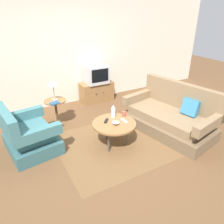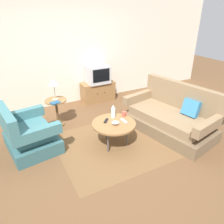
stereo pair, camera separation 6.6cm
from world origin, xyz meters
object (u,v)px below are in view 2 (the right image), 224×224
object	(u,v)px
vase	(113,111)
mug	(124,114)
table_lamp	(54,83)
television	(98,74)
couch	(171,117)
book	(55,103)
coffee_table	(114,125)
tv_stand	(98,91)
tv_remote_dark	(106,121)
armchair	(28,135)
side_table	(57,107)
bowl	(115,124)

from	to	relation	value
vase	mug	size ratio (longest dim) A/B	2.08
table_lamp	television	bearing A→B (deg)	31.32
couch	book	bearing A→B (deg)	49.16
television	vase	xyz separation A→B (m)	(-0.53, -1.85, -0.16)
couch	coffee_table	distance (m)	1.29
tv_stand	tv_remote_dark	xyz separation A→B (m)	(-0.73, -1.95, 0.21)
tv_stand	television	xyz separation A→B (m)	(-0.00, -0.02, 0.49)
armchair	television	xyz separation A→B (m)	(2.03, 1.47, 0.45)
table_lamp	tv_stand	bearing A→B (deg)	31.97
mug	book	size ratio (longest dim) A/B	0.57
side_table	television	xyz separation A→B (m)	(1.34, 0.83, 0.32)
couch	table_lamp	world-z (taller)	table_lamp
couch	tv_stand	size ratio (longest dim) A/B	2.24
side_table	bowl	xyz separation A→B (m)	(0.70, -1.30, 0.06)
book	couch	bearing A→B (deg)	-46.84
coffee_table	bowl	size ratio (longest dim) A/B	6.09
armchair	bowl	world-z (taller)	armchair
television	table_lamp	bearing A→B (deg)	-148.68
television	tv_remote_dark	bearing A→B (deg)	-110.63
couch	vase	world-z (taller)	couch
coffee_table	book	size ratio (longest dim) A/B	3.69
tv_remote_dark	couch	bearing A→B (deg)	-56.27
vase	mug	xyz separation A→B (m)	(0.21, -0.05, -0.07)
side_table	mug	world-z (taller)	side_table
table_lamp	bowl	xyz separation A→B (m)	(0.70, -1.31, -0.47)
tv_stand	table_lamp	world-z (taller)	table_lamp
bowl	coffee_table	bearing A→B (deg)	82.53
mug	bowl	size ratio (longest dim) A/B	0.94
television	vase	bearing A→B (deg)	-106.06
tv_stand	book	xyz separation A→B (m)	(-1.39, -1.01, 0.34)
armchair	bowl	xyz separation A→B (m)	(1.39, -0.66, 0.19)
tv_stand	tv_remote_dark	size ratio (longest dim) A/B	5.79
table_lamp	book	xyz separation A→B (m)	(-0.05, -0.17, -0.35)
coffee_table	television	size ratio (longest dim) A/B	1.38
armchair	coffee_table	distance (m)	1.53
couch	tv_stand	world-z (taller)	couch
armchair	tv_stand	world-z (taller)	armchair
armchair	book	distance (m)	0.86
couch	television	world-z (taller)	television
couch	coffee_table	xyz separation A→B (m)	(-1.28, 0.09, 0.13)
bowl	side_table	bearing A→B (deg)	118.54
table_lamp	bowl	world-z (taller)	table_lamp
couch	bowl	size ratio (longest dim) A/B	15.06
couch	book	size ratio (longest dim) A/B	9.14
television	bowl	distance (m)	2.23
television	vase	world-z (taller)	television
couch	mug	xyz separation A→B (m)	(-0.98, 0.23, 0.21)
table_lamp	side_table	bearing A→B (deg)	-104.07
couch	bowl	distance (m)	1.30
book	coffee_table	bearing A→B (deg)	-71.79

